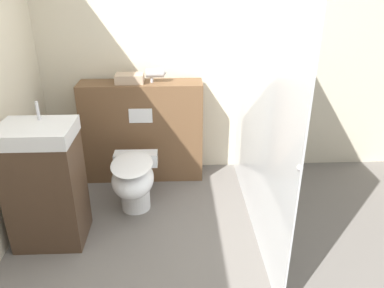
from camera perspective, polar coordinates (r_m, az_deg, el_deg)
wall_back at (r=3.76m, az=-0.51°, el=14.00°), size 8.00×0.06×2.50m
partition_panel at (r=3.78m, az=-7.47°, el=1.95°), size 1.18×0.30×1.00m
shower_glass at (r=2.86m, az=10.40°, el=6.61°), size 0.04×2.03×2.17m
toilet at (r=3.30m, az=-8.86°, el=-5.41°), size 0.40×0.64×0.51m
sink_vanity at (r=3.05m, az=-21.43°, el=-5.83°), size 0.53×0.42×1.11m
hair_drier at (r=3.58m, az=-5.51°, el=10.70°), size 0.19×0.08×0.13m
folded_towel at (r=3.61m, az=-9.47°, el=9.85°), size 0.26×0.18×0.08m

